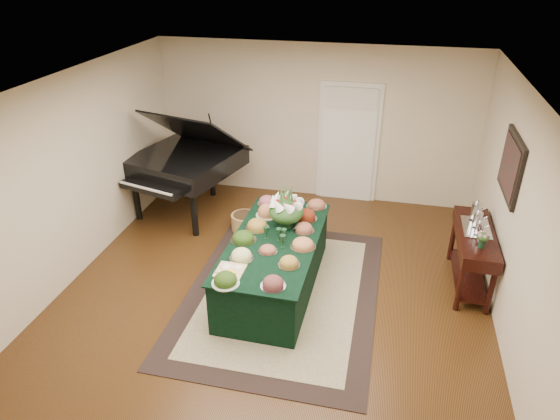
% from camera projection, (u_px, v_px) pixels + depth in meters
% --- Properties ---
extents(ground, '(6.00, 6.00, 0.00)m').
position_uv_depth(ground, '(275.00, 290.00, 6.65)').
color(ground, black).
rests_on(ground, ground).
extents(area_rug, '(2.45, 3.43, 0.01)m').
position_uv_depth(area_rug, '(283.00, 292.00, 6.59)').
color(area_rug, black).
rests_on(area_rug, ground).
extents(kitchen_doorway, '(1.05, 0.07, 2.10)m').
position_uv_depth(kitchen_doorway, '(348.00, 145.00, 8.61)').
color(kitchen_doorway, silver).
rests_on(kitchen_doorway, ground).
extents(buffet_table, '(1.12, 2.31, 0.73)m').
position_uv_depth(buffet_table, '(275.00, 264.00, 6.54)').
color(buffet_table, black).
rests_on(buffet_table, ground).
extents(food_platters, '(1.10, 2.37, 0.13)m').
position_uv_depth(food_platters, '(274.00, 232.00, 6.45)').
color(food_platters, silver).
rests_on(food_platters, buffet_table).
extents(cutting_board, '(0.32, 0.32, 0.10)m').
position_uv_depth(cutting_board, '(231.00, 268.00, 5.76)').
color(cutting_board, tan).
rests_on(cutting_board, buffet_table).
extents(green_goblets, '(0.32, 0.23, 0.18)m').
position_uv_depth(green_goblets, '(278.00, 236.00, 6.29)').
color(green_goblets, black).
rests_on(green_goblets, buffet_table).
extents(floral_centerpiece, '(0.48, 0.48, 0.48)m').
position_uv_depth(floral_centerpiece, '(286.00, 207.00, 6.56)').
color(floral_centerpiece, black).
rests_on(floral_centerpiece, buffet_table).
extents(grand_piano, '(1.94, 2.07, 1.82)m').
position_uv_depth(grand_piano, '(186.00, 161.00, 8.21)').
color(grand_piano, black).
rests_on(grand_piano, ground).
extents(wicker_basket, '(0.43, 0.43, 0.27)m').
position_uv_depth(wicker_basket, '(245.00, 222.00, 8.01)').
color(wicker_basket, '#A57D42').
rests_on(wicker_basket, ground).
extents(mahogany_sideboard, '(0.45, 1.40, 0.83)m').
position_uv_depth(mahogany_sideboard, '(474.00, 244.00, 6.47)').
color(mahogany_sideboard, black).
rests_on(mahogany_sideboard, ground).
extents(tea_service, '(0.34, 0.74, 0.30)m').
position_uv_depth(tea_service, '(478.00, 221.00, 6.38)').
color(tea_service, silver).
rests_on(tea_service, mahogany_sideboard).
extents(pink_bouquet, '(0.17, 0.17, 0.21)m').
position_uv_depth(pink_bouquet, '(483.00, 237.00, 5.97)').
color(pink_bouquet, black).
rests_on(pink_bouquet, mahogany_sideboard).
extents(wall_painting, '(0.05, 0.95, 0.75)m').
position_uv_depth(wall_painting, '(511.00, 166.00, 5.90)').
color(wall_painting, black).
rests_on(wall_painting, ground).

